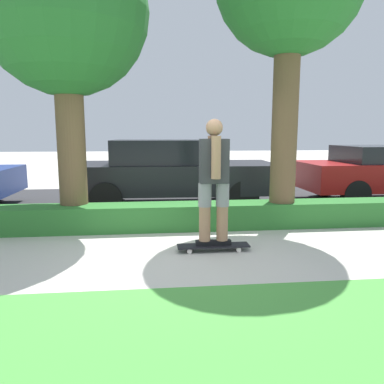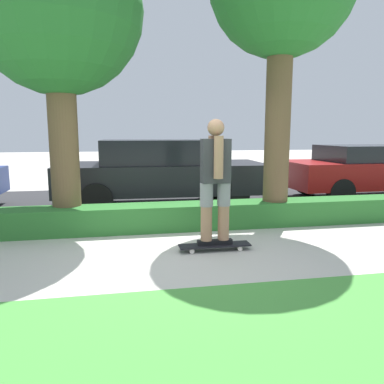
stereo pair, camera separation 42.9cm
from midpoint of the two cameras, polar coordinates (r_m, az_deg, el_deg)
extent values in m
plane|color=#BCB7AD|center=(5.19, 1.09, -10.04)|extent=(60.00, 60.00, 0.00)
cube|color=#2D2D30|center=(9.24, -2.17, -1.52)|extent=(18.48, 5.00, 0.01)
cube|color=#2D702D|center=(6.66, -0.63, -3.74)|extent=(18.48, 0.60, 0.45)
cube|color=black|center=(5.48, 5.52, -8.15)|extent=(1.04, 0.24, 0.02)
cylinder|color=silver|center=(5.49, 9.38, -8.68)|extent=(0.07, 0.04, 0.07)
cylinder|color=silver|center=(5.66, 8.89, -8.14)|extent=(0.07, 0.04, 0.07)
cylinder|color=silver|center=(5.35, 1.94, -9.04)|extent=(0.07, 0.04, 0.07)
cylinder|color=silver|center=(5.52, 1.68, -8.47)|extent=(0.07, 0.04, 0.07)
cube|color=black|center=(5.45, 4.21, -7.76)|extent=(0.26, 0.09, 0.07)
cylinder|color=#A37556|center=(5.33, 4.27, -3.10)|extent=(0.16, 0.16, 0.83)
cylinder|color=gray|center=(5.29, 4.30, -0.44)|extent=(0.19, 0.19, 0.33)
cube|color=black|center=(5.50, 6.84, -7.64)|extent=(0.26, 0.09, 0.07)
cylinder|color=#A37556|center=(5.39, 6.93, -3.02)|extent=(0.16, 0.16, 0.83)
cylinder|color=gray|center=(5.34, 6.98, -0.39)|extent=(0.19, 0.19, 0.33)
cube|color=#333338|center=(5.25, 5.73, 4.70)|extent=(0.40, 0.22, 0.62)
cylinder|color=#A37556|center=(5.09, 6.12, 5.25)|extent=(0.13, 0.13, 0.58)
cylinder|color=#A37556|center=(5.41, 5.38, 5.49)|extent=(0.13, 0.13, 0.58)
sphere|color=#A37556|center=(5.24, 5.81, 9.75)|extent=(0.24, 0.24, 0.24)
cylinder|color=brown|center=(6.80, -16.18, 6.70)|extent=(0.48, 0.48, 2.92)
sphere|color=#286B2D|center=(7.08, -17.05, 24.99)|extent=(2.78, 2.78, 2.78)
cylinder|color=brown|center=(6.94, 15.67, 9.34)|extent=(0.45, 0.45, 3.54)
cube|color=black|center=(8.74, -1.49, 2.29)|extent=(4.74, 2.02, 0.65)
cube|color=black|center=(8.68, -2.44, 6.19)|extent=(2.48, 1.73, 0.54)
cylinder|color=black|center=(8.18, 9.22, -0.60)|extent=(0.68, 0.23, 0.68)
cylinder|color=black|center=(9.86, 6.56, 1.08)|extent=(0.68, 0.23, 0.68)
cylinder|color=black|center=(7.93, -11.49, -0.97)|extent=(0.68, 0.23, 0.68)
cylinder|color=black|center=(9.65, -10.54, 0.82)|extent=(0.68, 0.23, 0.68)
cylinder|color=black|center=(9.32, 24.93, -0.30)|extent=(0.64, 0.22, 0.64)
cylinder|color=black|center=(10.76, 20.38, 1.13)|extent=(0.64, 0.22, 0.64)
camera|label=1|loc=(0.21, 92.20, -0.35)|focal=35.00mm
camera|label=2|loc=(0.21, -87.80, 0.35)|focal=35.00mm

